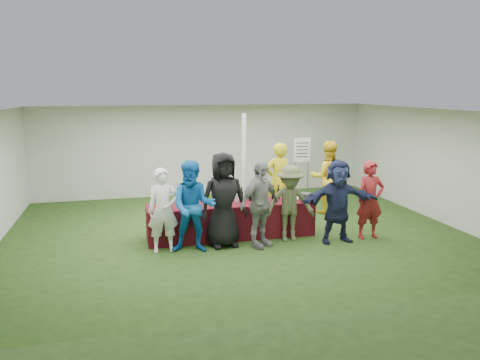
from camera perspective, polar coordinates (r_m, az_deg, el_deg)
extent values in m
plane|color=#284719|center=(10.61, -0.53, -6.33)|extent=(60.00, 60.00, 0.00)
plane|color=white|center=(14.16, -4.35, 3.65)|extent=(10.00, 0.00, 10.00)
plane|color=white|center=(6.56, 7.71, -5.18)|extent=(10.00, 0.00, 10.00)
plane|color=white|center=(12.43, 22.49, 1.79)|extent=(0.00, 8.00, 8.00)
plane|color=white|center=(10.13, -0.56, 8.39)|extent=(10.00, 10.00, 0.00)
cylinder|color=silver|center=(11.55, 0.47, 1.99)|extent=(0.10, 0.10, 2.70)
cube|color=#571013|center=(10.18, -1.10, -4.89)|extent=(3.60, 0.80, 0.75)
cylinder|color=black|center=(10.23, 0.21, -2.00)|extent=(0.07, 0.07, 0.22)
cylinder|color=black|center=(10.20, 0.21, -1.18)|extent=(0.03, 0.03, 0.08)
cylinder|color=maroon|center=(10.19, 0.21, -0.89)|extent=(0.03, 0.03, 0.02)
cylinder|color=black|center=(10.30, 1.24, -1.91)|extent=(0.07, 0.07, 0.22)
cylinder|color=black|center=(10.27, 1.24, -1.10)|extent=(0.03, 0.03, 0.08)
cylinder|color=maroon|center=(10.26, 1.24, -0.81)|extent=(0.03, 0.03, 0.02)
cylinder|color=black|center=(10.33, 1.71, -1.88)|extent=(0.07, 0.07, 0.22)
cylinder|color=black|center=(10.29, 1.71, -1.07)|extent=(0.03, 0.03, 0.08)
cylinder|color=maroon|center=(10.28, 1.71, -0.78)|extent=(0.03, 0.03, 0.02)
cylinder|color=black|center=(10.35, 2.20, -1.86)|extent=(0.07, 0.07, 0.22)
cylinder|color=black|center=(10.32, 2.21, -1.04)|extent=(0.03, 0.03, 0.08)
cylinder|color=maroon|center=(10.31, 2.21, -0.76)|extent=(0.03, 0.03, 0.02)
cylinder|color=black|center=(10.35, 3.11, -1.86)|extent=(0.07, 0.07, 0.22)
cylinder|color=black|center=(10.32, 3.12, -1.05)|extent=(0.03, 0.03, 0.08)
cylinder|color=maroon|center=(10.31, 3.12, -0.76)|extent=(0.03, 0.03, 0.02)
cylinder|color=black|center=(10.44, 4.06, -1.76)|extent=(0.07, 0.07, 0.22)
cylinder|color=black|center=(10.41, 4.07, -0.95)|extent=(0.03, 0.03, 0.08)
cylinder|color=maroon|center=(10.40, 4.08, -0.67)|extent=(0.03, 0.03, 0.02)
cylinder|color=black|center=(10.48, 4.74, -1.72)|extent=(0.07, 0.07, 0.22)
cylinder|color=black|center=(10.45, 4.75, -0.92)|extent=(0.03, 0.03, 0.08)
cylinder|color=maroon|center=(10.44, 4.75, -0.63)|extent=(0.03, 0.03, 0.02)
cylinder|color=silver|center=(9.64, -8.84, -3.61)|extent=(0.06, 0.06, 0.00)
cylinder|color=silver|center=(9.63, -8.85, -3.39)|extent=(0.01, 0.01, 0.07)
cylinder|color=silver|center=(9.61, -8.87, -2.92)|extent=(0.06, 0.06, 0.08)
cylinder|color=#420711|center=(9.62, -8.86, -3.10)|extent=(0.05, 0.05, 0.02)
cylinder|color=silver|center=(9.65, -6.85, -3.55)|extent=(0.06, 0.06, 0.00)
cylinder|color=silver|center=(9.64, -6.85, -3.32)|extent=(0.01, 0.01, 0.07)
cylinder|color=silver|center=(9.62, -6.86, -2.86)|extent=(0.06, 0.06, 0.08)
cylinder|color=#420711|center=(9.63, -6.86, -3.03)|extent=(0.05, 0.05, 0.02)
cylinder|color=silver|center=(9.71, -5.60, -3.43)|extent=(0.06, 0.06, 0.00)
cylinder|color=silver|center=(9.70, -5.60, -3.20)|extent=(0.01, 0.01, 0.07)
cylinder|color=silver|center=(9.68, -5.61, -2.74)|extent=(0.06, 0.06, 0.08)
cylinder|color=silver|center=(9.77, -2.78, -3.30)|extent=(0.06, 0.06, 0.00)
cylinder|color=silver|center=(9.76, -2.78, -3.07)|extent=(0.01, 0.01, 0.07)
cylinder|color=silver|center=(9.74, -2.78, -2.62)|extent=(0.06, 0.06, 0.08)
cylinder|color=#420711|center=(9.75, -2.78, -2.79)|extent=(0.05, 0.05, 0.02)
cylinder|color=silver|center=(10.25, 6.02, -2.66)|extent=(0.06, 0.06, 0.00)
cylinder|color=silver|center=(10.24, 6.02, -2.45)|extent=(0.01, 0.01, 0.07)
cylinder|color=silver|center=(10.22, 6.03, -2.01)|extent=(0.06, 0.06, 0.08)
cylinder|color=silver|center=(9.75, -3.10, -3.33)|extent=(0.06, 0.06, 0.00)
cylinder|color=silver|center=(9.74, -3.10, -3.10)|extent=(0.01, 0.01, 0.07)
cylinder|color=silver|center=(9.72, -3.11, -2.64)|extent=(0.06, 0.06, 0.08)
cylinder|color=silver|center=(10.17, -0.39, -2.14)|extent=(0.07, 0.07, 0.20)
cylinder|color=silver|center=(10.14, -0.39, -1.51)|extent=(0.03, 0.03, 0.03)
cube|color=white|center=(10.60, 7.45, -2.16)|extent=(0.25, 0.18, 0.03)
cylinder|color=slate|center=(10.34, 8.00, -2.09)|extent=(0.26, 0.26, 0.18)
cylinder|color=slate|center=(13.63, 6.70, -0.10)|extent=(0.02, 0.02, 1.10)
cylinder|color=slate|center=(13.77, 8.25, -0.02)|extent=(0.02, 0.02, 1.10)
cube|color=white|center=(13.56, 7.57, 3.68)|extent=(0.50, 0.02, 0.70)
cube|color=black|center=(13.52, 7.62, 4.51)|extent=(0.36, 0.01, 0.02)
cube|color=black|center=(13.53, 7.61, 4.09)|extent=(0.36, 0.01, 0.02)
cube|color=black|center=(13.54, 7.60, 3.67)|extent=(0.36, 0.01, 0.02)
cube|color=black|center=(13.56, 7.59, 3.25)|extent=(0.36, 0.01, 0.02)
cube|color=black|center=(13.57, 7.58, 2.83)|extent=(0.36, 0.01, 0.02)
imported|color=gold|center=(11.54, 4.68, -0.11)|extent=(0.73, 0.52, 1.89)
imported|color=yellow|center=(12.21, 10.62, 0.32)|extent=(1.05, 0.90, 1.87)
imported|color=white|center=(9.29, -9.34, -3.67)|extent=(0.62, 0.41, 1.67)
imported|color=#115FB4|center=(9.17, -5.70, -3.27)|extent=(1.01, 0.86, 1.82)
imported|color=black|center=(9.46, -2.03, -2.42)|extent=(1.01, 0.72, 1.94)
imported|color=gray|center=(9.42, 2.42, -2.97)|extent=(1.12, 0.90, 1.78)
imported|color=#4C5532|center=(9.88, 6.11, -2.85)|extent=(1.10, 0.71, 1.62)
imported|color=#1B2242|center=(9.93, 11.84, -2.54)|extent=(1.64, 0.55, 1.75)
imported|color=maroon|center=(10.36, 15.58, -2.36)|extent=(0.62, 0.41, 1.68)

